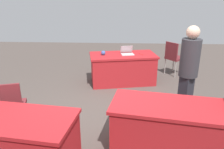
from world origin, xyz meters
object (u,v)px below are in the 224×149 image
(yarn_ball, at_px, (103,53))
(laptop_silver, at_px, (127,53))
(chair_near_front, at_px, (10,104))
(person_attendee_standing, at_px, (189,69))
(table_mid_left, at_px, (174,129))
(table_back_left, at_px, (22,143))
(chair_tucked_left, at_px, (174,56))
(table_foreground, at_px, (123,68))
(scissors_red, at_px, (141,54))

(yarn_ball, bearing_deg, laptop_silver, -168.97)
(chair_near_front, xyz_separation_m, person_attendee_standing, (-3.04, -0.68, 0.45))
(table_mid_left, distance_m, yarn_ball, 3.00)
(table_back_left, distance_m, person_attendee_standing, 2.96)
(chair_tucked_left, xyz_separation_m, laptop_silver, (1.36, 0.66, 0.25))
(table_back_left, distance_m, chair_tucked_left, 4.79)
(table_foreground, distance_m, scissors_red, 0.62)
(table_mid_left, height_order, chair_tucked_left, chair_tucked_left)
(laptop_silver, height_order, yarn_ball, laptop_silver)
(table_mid_left, bearing_deg, scissors_red, -83.87)
(chair_near_front, distance_m, chair_tucked_left, 4.54)
(table_back_left, xyz_separation_m, scissors_red, (-1.78, -3.27, 0.39))
(table_back_left, xyz_separation_m, yarn_ball, (-0.81, -3.11, 0.44))
(table_back_left, height_order, laptop_silver, laptop_silver)
(table_back_left, bearing_deg, laptop_silver, -113.75)
(chair_near_front, relative_size, scissors_red, 5.25)
(table_mid_left, height_order, chair_near_front, chair_near_front)
(table_back_left, distance_m, chair_near_front, 0.97)
(laptop_silver, bearing_deg, person_attendee_standing, 109.62)
(chair_near_front, distance_m, scissors_red, 3.40)
(table_foreground, distance_m, person_attendee_standing, 2.19)
(chair_near_front, bearing_deg, scissors_red, 29.88)
(person_attendee_standing, height_order, scissors_red, person_attendee_standing)
(table_foreground, distance_m, chair_tucked_left, 1.63)
(chair_near_front, bearing_deg, person_attendee_standing, -4.49)
(laptop_silver, distance_m, yarn_ball, 0.63)
(table_foreground, relative_size, yarn_ball, 16.04)
(yarn_ball, bearing_deg, table_mid_left, 115.60)
(chair_near_front, relative_size, laptop_silver, 2.56)
(chair_tucked_left, height_order, scissors_red, chair_tucked_left)
(table_mid_left, xyz_separation_m, chair_near_front, (2.62, -0.35, 0.15))
(table_back_left, relative_size, chair_near_front, 1.60)
(chair_near_front, height_order, chair_tucked_left, chair_tucked_left)
(table_foreground, relative_size, scissors_red, 10.18)
(table_mid_left, distance_m, chair_tucked_left, 3.52)
(chair_tucked_left, bearing_deg, yarn_ball, -107.79)
(laptop_silver, bearing_deg, table_mid_left, 91.53)
(yarn_ball, bearing_deg, table_foreground, -169.39)
(table_foreground, bearing_deg, laptop_silver, -167.08)
(table_back_left, bearing_deg, table_foreground, -112.24)
(chair_tucked_left, relative_size, scissors_red, 5.43)
(person_attendee_standing, xyz_separation_m, scissors_red, (0.72, -1.80, -0.20))
(table_foreground, height_order, laptop_silver, laptop_silver)
(chair_tucked_left, bearing_deg, table_mid_left, -50.62)
(person_attendee_standing, bearing_deg, scissors_red, 63.80)
(chair_tucked_left, bearing_deg, table_foreground, -104.35)
(chair_tucked_left, relative_size, laptop_silver, 2.64)
(table_foreground, xyz_separation_m, table_mid_left, (-0.78, 2.77, -0.00))
(table_mid_left, xyz_separation_m, chair_tucked_left, (-0.69, -3.45, 0.18))
(chair_tucked_left, distance_m, yarn_ball, 2.14)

